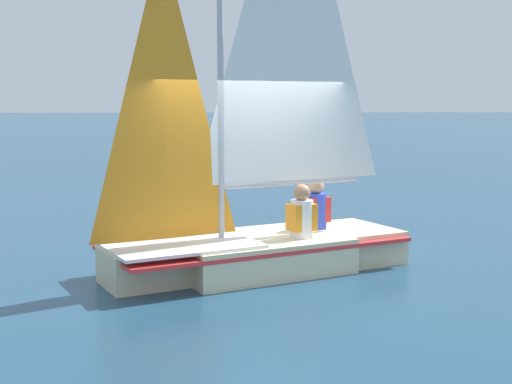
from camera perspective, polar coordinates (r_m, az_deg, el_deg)
The scene contains 4 objects.
ground_plane at distance 9.53m, azimuth -0.00°, elevation -6.31°, with size 260.00×260.00×0.00m, color navy.
sailboat_main at distance 9.38m, azimuth 0.19°, elevation -1.27°, with size 4.26×3.06×5.98m.
sailor_helm at distance 9.38m, azimuth 3.67°, elevation -2.67°, with size 0.42×0.40×1.16m.
sailor_crew at distance 10.05m, azimuth 4.81°, elevation -2.01°, with size 0.42×0.40×1.16m.
Camera 1 is at (-0.63, -9.24, 2.24)m, focal length 50.00 mm.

